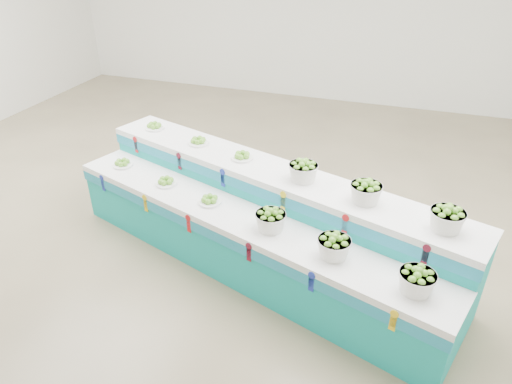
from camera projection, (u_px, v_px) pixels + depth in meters
ground at (201, 213)px, 6.09m from camera, size 10.00×10.00×0.00m
display_stand at (256, 221)px, 5.03m from camera, size 4.65×2.52×1.02m
plate_lower_left at (122, 163)px, 5.66m from camera, size 0.31×0.31×0.09m
plate_lower_mid at (166, 181)px, 5.27m from camera, size 0.31×0.31×0.09m
plate_lower_right at (210, 199)px, 4.92m from camera, size 0.31×0.31×0.09m
basket_lower_left at (271, 220)px, 4.47m from camera, size 0.38×0.38×0.22m
basket_lower_mid at (334, 246)px, 4.11m from camera, size 0.38×0.38×0.22m
basket_lower_right at (417, 280)px, 3.72m from camera, size 0.38×0.38×0.22m
plate_upper_left at (154, 126)px, 5.90m from camera, size 0.31×0.31×0.09m
plate_upper_mid at (198, 141)px, 5.50m from camera, size 0.31×0.31×0.09m
plate_upper_right at (242, 155)px, 5.15m from camera, size 0.31×0.31×0.09m
basket_upper_left at (303, 171)px, 4.70m from camera, size 0.38×0.38×0.22m
basket_upper_mid at (366, 191)px, 4.34m from camera, size 0.38×0.38×0.22m
basket_upper_right at (447, 218)px, 3.95m from camera, size 0.38×0.38×0.22m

